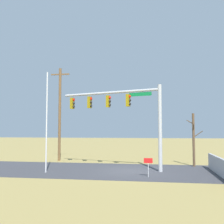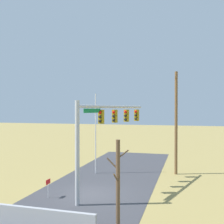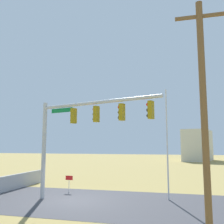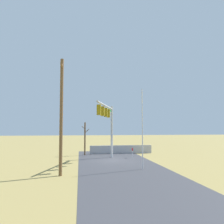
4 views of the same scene
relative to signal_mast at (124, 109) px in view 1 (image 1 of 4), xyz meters
name	(u,v)px [view 1 (image 1 of 4)]	position (x,y,z in m)	size (l,w,h in m)	color
ground_plane	(128,171)	(0.41, -0.77, -4.71)	(160.00, 160.00, 0.00)	#9E894C
road_surface	(76,169)	(-3.59, -0.77, -4.70)	(28.00, 8.00, 0.01)	#3D3D42
sidewalk_corner	(175,172)	(3.77, -0.84, -4.70)	(6.00, 6.00, 0.01)	#B7B5AD
retaining_fence	(224,169)	(6.67, -2.75, -4.12)	(0.20, 8.91, 1.17)	#A8A8AD
signal_mast	(124,109)	(0.00, 0.00, 0.00)	(8.26, 2.70, 6.39)	#B2B5BA
flagpole	(47,122)	(-5.33, -2.47, -1.08)	(0.10, 0.10, 7.25)	silver
utility_pole	(60,112)	(-6.98, 4.59, 0.07)	(1.90, 0.26, 9.22)	brown
bare_tree	(194,139)	(5.58, 2.42, -2.44)	(1.27, 1.02, 4.42)	brown
open_sign	(148,163)	(1.96, -3.27, -3.80)	(0.56, 0.04, 1.22)	silver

